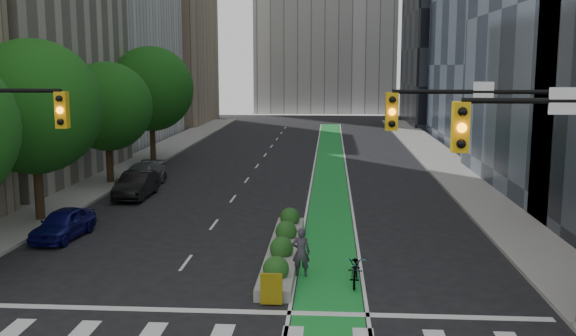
# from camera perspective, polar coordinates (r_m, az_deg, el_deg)

# --- Properties ---
(ground) EXTENTS (160.00, 160.00, 0.00)m
(ground) POSITION_cam_1_polar(r_m,az_deg,el_deg) (19.25, -5.66, -13.92)
(ground) COLOR black
(ground) RESTS_ON ground
(sidewalk_left) EXTENTS (3.60, 90.00, 0.15)m
(sidewalk_left) POSITION_cam_1_polar(r_m,az_deg,el_deg) (45.59, -15.20, -0.60)
(sidewalk_left) COLOR gray
(sidewalk_left) RESTS_ON ground
(sidewalk_right) EXTENTS (3.60, 90.00, 0.15)m
(sidewalk_right) POSITION_cam_1_polar(r_m,az_deg,el_deg) (44.00, 15.28, -0.94)
(sidewalk_right) COLOR gray
(sidewalk_right) RESTS_ON ground
(bike_lane_paint) EXTENTS (2.20, 70.00, 0.01)m
(bike_lane_paint) POSITION_cam_1_polar(r_m,az_deg,el_deg) (48.06, 3.75, 0.11)
(bike_lane_paint) COLOR #1A9133
(bike_lane_paint) RESTS_ON ground
(building_tan_far) EXTENTS (14.00, 16.00, 26.00)m
(building_tan_far) POSITION_cam_1_polar(r_m,az_deg,el_deg) (86.75, -11.86, 12.56)
(building_tan_far) COLOR tan
(building_tan_far) RESTS_ON ground
(building_dark_end) EXTENTS (14.00, 18.00, 28.00)m
(building_dark_end) POSITION_cam_1_polar(r_m,az_deg,el_deg) (87.38, 15.42, 13.06)
(building_dark_end) COLOR black
(building_dark_end) RESTS_ON ground
(tree_mid) EXTENTS (6.40, 6.40, 8.78)m
(tree_mid) POSITION_cam_1_polar(r_m,az_deg,el_deg) (32.68, -21.67, 5.06)
(tree_mid) COLOR black
(tree_mid) RESTS_ON ground
(tree_midfar) EXTENTS (5.60, 5.60, 7.76)m
(tree_midfar) POSITION_cam_1_polar(r_m,az_deg,el_deg) (41.96, -15.77, 5.27)
(tree_midfar) COLOR black
(tree_midfar) RESTS_ON ground
(tree_far) EXTENTS (6.60, 6.60, 9.00)m
(tree_far) POSITION_cam_1_polar(r_m,az_deg,el_deg) (51.44, -12.08, 6.89)
(tree_far) COLOR black
(tree_far) RESTS_ON ground
(signal_right) EXTENTS (5.82, 0.51, 7.20)m
(signal_right) POSITION_cam_1_polar(r_m,az_deg,el_deg) (19.00, 21.11, 0.29)
(signal_right) COLOR black
(signal_right) RESTS_ON ground
(median_planter) EXTENTS (1.20, 10.26, 1.10)m
(median_planter) POSITION_cam_1_polar(r_m,az_deg,el_deg) (25.59, -0.40, -7.10)
(median_planter) COLOR gray
(median_planter) RESTS_ON ground
(bicycle) EXTENTS (0.84, 2.05, 1.05)m
(bicycle) POSITION_cam_1_polar(r_m,az_deg,el_deg) (22.67, 6.03, -8.89)
(bicycle) COLOR gray
(bicycle) RESTS_ON ground
(cyclist) EXTENTS (0.66, 0.44, 1.79)m
(cyclist) POSITION_cam_1_polar(r_m,az_deg,el_deg) (23.19, 1.17, -7.48)
(cyclist) COLOR #37333D
(cyclist) RESTS_ON ground
(parked_car_left_near) EXTENTS (1.90, 4.02, 1.33)m
(parked_car_left_near) POSITION_cam_1_polar(r_m,az_deg,el_deg) (29.80, -19.35, -4.70)
(parked_car_left_near) COLOR #0E0E55
(parked_car_left_near) RESTS_ON ground
(parked_car_left_mid) EXTENTS (1.58, 4.50, 1.48)m
(parked_car_left_mid) POSITION_cam_1_polar(r_m,az_deg,el_deg) (37.76, -13.30, -1.46)
(parked_car_left_mid) COLOR black
(parked_car_left_mid) RESTS_ON ground
(parked_car_left_far) EXTENTS (2.40, 5.10, 1.44)m
(parked_car_left_far) POSITION_cam_1_polar(r_m,az_deg,el_deg) (40.99, -12.86, -0.66)
(parked_car_left_far) COLOR #505355
(parked_car_left_far) RESTS_ON ground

